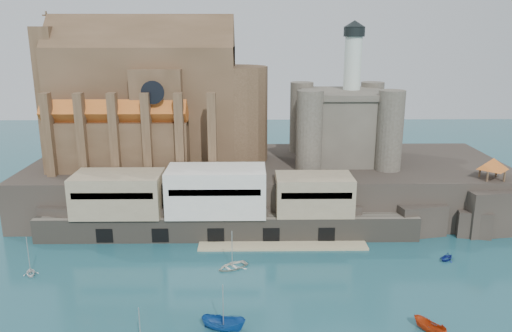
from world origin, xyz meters
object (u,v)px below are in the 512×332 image
Objects in this scene: church at (154,104)px; pavilion at (493,165)px; castle_keep at (343,122)px; boat_2 at (224,330)px.

church is 68.65m from pavilion.
pavilion is at bearing -30.18° from castle_keep.
pavilion is (25.92, -15.08, -5.59)m from castle_keep.
church is at bearing 166.52° from pavilion.
church reaches higher than boat_2.
pavilion is (66.13, -15.85, -9.40)m from church.
castle_keep is (40.21, -0.78, -3.81)m from church.
castle_keep reaches higher than pavilion.
pavilion is at bearing -42.72° from boat_2.
church reaches higher than pavilion.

